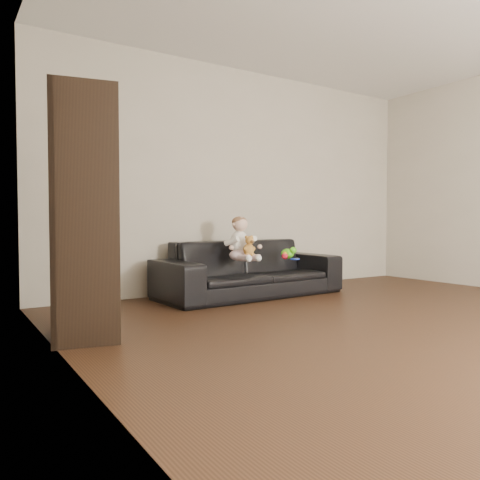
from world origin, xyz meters
TOP-DOWN VIEW (x-y plane):
  - floor at (0.00, 0.00)m, footprint 5.50×5.50m
  - wall_back at (0.00, 2.75)m, footprint 5.00×0.00m
  - wall_left at (-2.50, 0.00)m, footprint 0.00×5.50m
  - sofa at (-0.28, 2.25)m, footprint 2.09×0.91m
  - cabinet at (-2.27, 1.34)m, footprint 0.54×0.66m
  - shelf_item at (-2.25, 1.34)m, footprint 0.23×0.28m
  - baby at (-0.47, 2.14)m, footprint 0.33×0.40m
  - teddy_bear at (-0.46, 2.00)m, footprint 0.12×0.13m
  - toy_green at (0.14, 2.14)m, footprint 0.16×0.18m
  - toy_rattle at (0.06, 2.08)m, footprint 0.09×0.09m
  - toy_blue_disc at (0.13, 1.98)m, footprint 0.13×0.13m

SIDE VIEW (x-z plane):
  - floor at x=0.00m, z-range 0.00..0.00m
  - sofa at x=-0.28m, z-range 0.00..0.60m
  - toy_blue_disc at x=0.13m, z-range 0.39..0.41m
  - toy_rattle at x=0.06m, z-range 0.39..0.47m
  - toy_green at x=0.14m, z-range 0.39..0.51m
  - teddy_bear at x=-0.46m, z-range 0.45..0.66m
  - baby at x=-0.47m, z-range 0.37..0.83m
  - cabinet at x=-2.27m, z-range 0.00..1.70m
  - shelf_item at x=-2.25m, z-range 1.09..1.37m
  - wall_back at x=0.00m, z-range -1.20..3.80m
  - wall_left at x=-2.50m, z-range -1.45..4.05m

